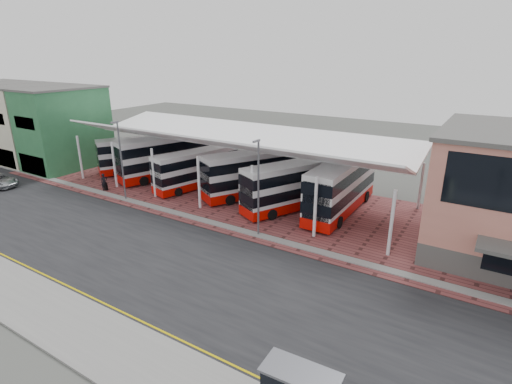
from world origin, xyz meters
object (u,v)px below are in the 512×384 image
Objects in this scene: bus_4 at (295,186)px; bus_5 at (341,187)px; pedestrian at (104,182)px; bus_1 at (168,157)px; bus_3 at (256,174)px; bus_2 at (196,169)px; bus_0 at (142,154)px.

bus_5 is (4.02, 1.57, 0.18)m from bus_4.
bus_1 is at bearing -1.50° from pedestrian.
bus_3 is (12.40, 0.01, -0.11)m from bus_1.
bus_5 reaches higher than pedestrian.
bus_5 is at bearing 20.93° from bus_2.
bus_1 is 6.50× the size of pedestrian.
pedestrian is at bearing -162.05° from bus_5.
bus_0 is at bearing -172.46° from bus_2.
bus_3 reaches higher than bus_2.
pedestrian is (-14.83, -7.41, -1.40)m from bus_3.
bus_4 is at bearing -55.85° from pedestrian.
bus_5 is 6.35× the size of pedestrian.
bus_2 is at bearing -174.28° from bus_5.
bus_3 is at bearing 19.40° from bus_1.
bus_1 reaches higher than bus_0.
bus_5 reaches higher than bus_4.
bus_1 is 7.94m from pedestrian.
bus_4 reaches higher than bus_2.
pedestrian is at bearing -136.99° from bus_4.
bus_0 is 0.90× the size of bus_3.
pedestrian is (-7.86, -6.18, -1.12)m from bus_2.
bus_3 reaches higher than bus_4.
bus_0 is 0.86× the size of bus_5.
bus_5 is (16.11, 1.66, 0.38)m from bus_2.
bus_0 reaches higher than pedestrian.
pedestrian is at bearing -43.09° from bus_0.
bus_3 is at bearing 25.07° from bus_2.
bus_4 is at bearing 16.30° from bus_3.
bus_0 is at bearing -151.37° from bus_3.
bus_1 is 1.11× the size of bus_4.
bus_2 is 16.20m from bus_5.
bus_4 is at bearing -158.85° from bus_5.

